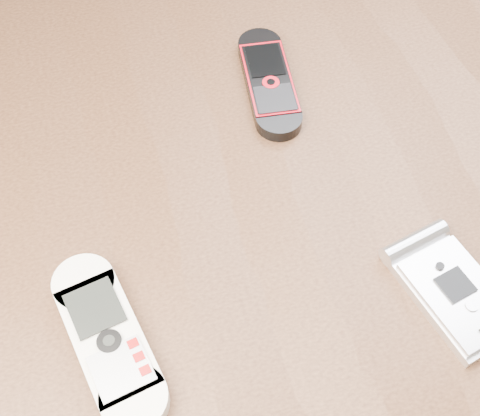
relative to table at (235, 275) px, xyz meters
name	(u,v)px	position (x,y,z in m)	size (l,w,h in m)	color
table	(235,275)	(0.00, 0.00, 0.00)	(1.20, 0.80, 0.75)	black
nokia_white	(108,339)	(-0.12, -0.09, 0.11)	(0.05, 0.15, 0.02)	white
nokia_black_red	(269,81)	(0.07, 0.14, 0.11)	(0.04, 0.14, 0.01)	black
motorola_razr	(455,292)	(0.14, -0.12, 0.11)	(0.06, 0.11, 0.02)	silver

